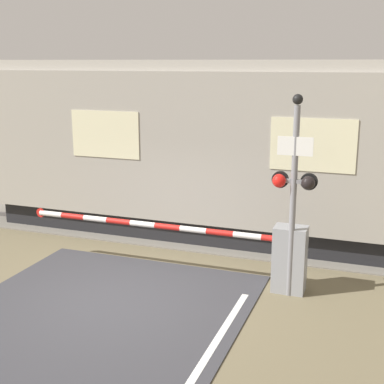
{
  "coord_description": "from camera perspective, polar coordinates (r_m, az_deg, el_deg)",
  "views": [
    {
      "loc": [
        4.34,
        -7.87,
        4.19
      ],
      "look_at": [
        0.73,
        2.09,
        1.59
      ],
      "focal_mm": 50.0,
      "sensor_mm": 36.0,
      "label": 1
    }
  ],
  "objects": [
    {
      "name": "crossing_barrier",
      "position": [
        10.18,
        7.85,
        -6.46
      ],
      "size": [
        5.83,
        0.44,
        1.25
      ],
      "color": "gray",
      "rests_on": "ground_plane"
    },
    {
      "name": "train",
      "position": [
        12.53,
        13.51,
        4.06
      ],
      "size": [
        17.21,
        2.82,
        4.22
      ],
      "color": "black",
      "rests_on": "ground_plane"
    },
    {
      "name": "ground_plane",
      "position": [
        9.92,
        -8.26,
        -11.37
      ],
      "size": [
        80.0,
        80.0,
        0.0
      ],
      "primitive_type": "plane",
      "color": "#6B6047"
    },
    {
      "name": "track_bed",
      "position": [
        13.68,
        0.46,
        -3.95
      ],
      "size": [
        36.0,
        3.2,
        0.13
      ],
      "color": "slate",
      "rests_on": "ground_plane"
    },
    {
      "name": "signal_post",
      "position": [
        9.52,
        10.8,
        0.74
      ],
      "size": [
        0.81,
        0.26,
        3.66
      ],
      "color": "gray",
      "rests_on": "ground_plane"
    }
  ]
}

